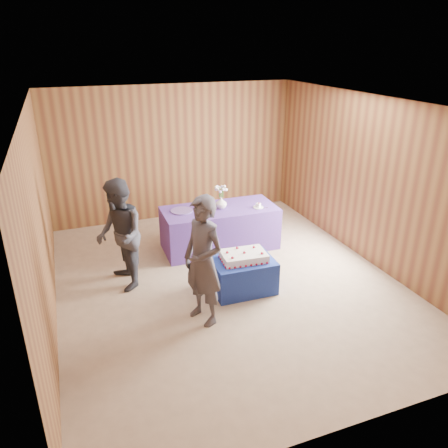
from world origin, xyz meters
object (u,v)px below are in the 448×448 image
serving_table (220,228)px  guest_right (120,235)px  vase (221,203)px  guest_left (203,261)px  sheet_cake (244,256)px  cake_table (242,274)px

serving_table → guest_right: (-1.83, -0.75, 0.47)m
vase → guest_right: (-1.85, -0.74, -0.01)m
guest_left → sheet_cake: bearing=99.1°
serving_table → guest_left: size_ratio=1.15×
cake_table → guest_left: guest_left is taller
serving_table → vase: vase is taller
vase → guest_right: guest_right is taller
guest_left → guest_right: size_ratio=1.04×
vase → sheet_cake: bearing=-97.7°
serving_table → vase: bearing=-17.4°
cake_table → vase: (0.21, 1.46, 0.60)m
sheet_cake → vase: 1.53m
serving_table → vase: (0.03, -0.01, 0.48)m
sheet_cake → guest_right: bearing=160.0°
serving_table → vase: 0.48m
guest_left → serving_table: bearing=130.6°
cake_table → sheet_cake: sheet_cake is taller
cake_table → serving_table: serving_table is taller
serving_table → guest_right: 2.03m
cake_table → guest_right: guest_right is taller
vase → guest_left: 2.23m
cake_table → guest_left: bearing=-143.7°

